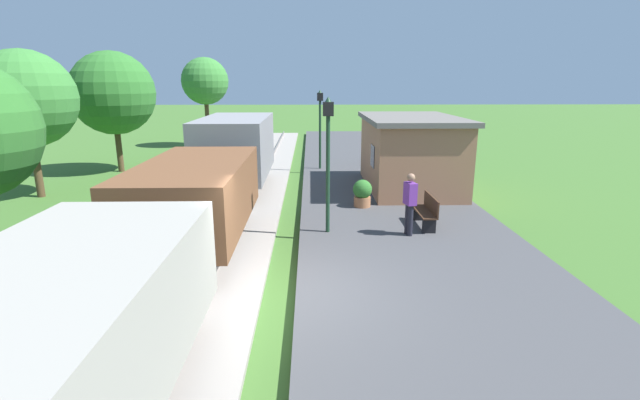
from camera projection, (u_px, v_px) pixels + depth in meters
name	position (u px, v px, depth m)	size (l,w,h in m)	color
ground_plane	(286.00, 302.00, 9.16)	(160.00, 160.00, 0.00)	#3D6628
platform_slab	(444.00, 295.00, 9.20)	(6.00, 60.00, 0.25)	#424244
track_ballast	(167.00, 301.00, 9.09)	(3.80, 60.00, 0.12)	gray
rail_near	(202.00, 294.00, 9.08)	(0.07, 60.00, 0.14)	slate
rail_far	(130.00, 295.00, 9.05)	(0.07, 60.00, 0.14)	slate
freight_train	(201.00, 191.00, 12.01)	(2.50, 19.40, 2.72)	gray
station_hut	(410.00, 152.00, 17.68)	(3.50, 5.80, 2.78)	#9E6B4C
bench_near_hut	(427.00, 211.00, 13.02)	(0.42, 1.50, 0.91)	#422819
bench_down_platform	(376.00, 154.00, 23.03)	(0.42, 1.50, 0.91)	#422819
person_waiting	(410.00, 202.00, 12.20)	(0.32, 0.43, 1.71)	black
potted_planter	(362.00, 193.00, 15.11)	(0.64, 0.64, 0.92)	#9E6642
lamp_post_near	(328.00, 141.00, 12.03)	(0.28, 0.28, 3.70)	#193823
lamp_post_far	(320.00, 115.00, 21.24)	(0.28, 0.28, 3.70)	#193823
tree_trackside_far	(26.00, 99.00, 16.61)	(3.55, 3.55, 5.48)	#4C3823
tree_field_left	(113.00, 93.00, 21.50)	(3.91, 3.91, 5.73)	#4C3823
tree_field_distant	(205.00, 81.00, 30.09)	(3.09, 3.09, 5.88)	#4C3823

